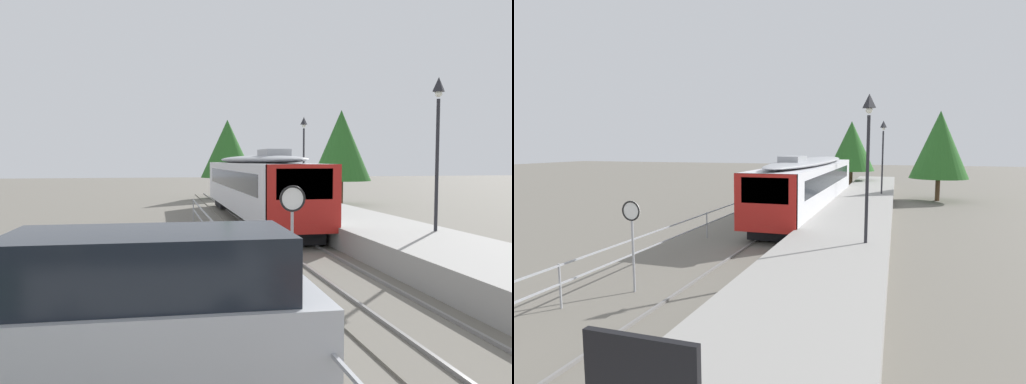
% 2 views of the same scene
% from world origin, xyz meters
% --- Properties ---
extents(ground_plane, '(160.00, 160.00, 0.00)m').
position_xyz_m(ground_plane, '(-3.00, 22.00, 0.00)').
color(ground_plane, '#6B665B').
extents(track_rails, '(3.20, 60.00, 0.14)m').
position_xyz_m(track_rails, '(0.00, 22.00, 0.03)').
color(track_rails, '#6B665B').
rests_on(track_rails, ground).
extents(commuter_train, '(2.82, 19.60, 3.74)m').
position_xyz_m(commuter_train, '(0.00, 29.55, 2.15)').
color(commuter_train, silver).
rests_on(commuter_train, track_rails).
extents(station_platform, '(3.90, 60.00, 0.90)m').
position_xyz_m(station_platform, '(3.25, 22.00, 0.45)').
color(station_platform, '#999691').
rests_on(station_platform, ground).
extents(platform_lamp_mid_platform, '(0.34, 0.34, 5.35)m').
position_xyz_m(platform_lamp_mid_platform, '(4.35, 18.43, 4.62)').
color(platform_lamp_mid_platform, '#232328').
rests_on(platform_lamp_mid_platform, station_platform).
extents(platform_lamp_far_end, '(0.34, 0.34, 5.35)m').
position_xyz_m(platform_lamp_far_end, '(4.35, 34.53, 4.62)').
color(platform_lamp_far_end, '#232328').
rests_on(platform_lamp_far_end, station_platform).
extents(speed_limit_sign, '(0.61, 0.10, 2.81)m').
position_xyz_m(speed_limit_sign, '(-2.17, 13.67, 2.12)').
color(speed_limit_sign, '#9EA0A5').
rests_on(speed_limit_sign, ground).
extents(carpark_fence, '(0.06, 36.06, 1.25)m').
position_xyz_m(carpark_fence, '(-3.30, 12.00, 0.91)').
color(carpark_fence, '#9EA0A5').
rests_on(carpark_fence, ground).
extents(tree_behind_carpark, '(4.74, 4.74, 6.95)m').
position_xyz_m(tree_behind_carpark, '(0.86, 46.17, 4.41)').
color(tree_behind_carpark, brown).
rests_on(tree_behind_carpark, ground).
extents(tree_behind_station_far, '(4.54, 4.54, 7.21)m').
position_xyz_m(tree_behind_station_far, '(8.58, 38.71, 4.51)').
color(tree_behind_station_far, brown).
rests_on(tree_behind_station_far, ground).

